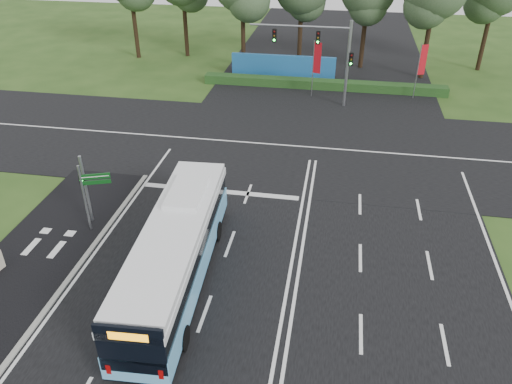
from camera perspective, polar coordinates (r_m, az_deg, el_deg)
ground at (r=25.36m, az=4.34°, el=-6.77°), size 120.00×120.00×0.00m
road_main at (r=25.35m, az=4.34°, el=-6.74°), size 20.00×120.00×0.04m
road_cross at (r=35.58m, az=6.43°, el=5.07°), size 120.00×14.00×0.05m
bike_path at (r=26.95m, az=-24.11°, el=-7.21°), size 5.00×18.00×0.06m
kerb_strip at (r=25.77m, az=-19.60°, el=-7.97°), size 0.25×18.00×0.12m
city_bus at (r=22.71m, az=-9.11°, el=-6.76°), size 3.19×12.19×3.46m
pedestrian_signal at (r=27.76m, az=-18.94°, el=0.52°), size 0.37×0.44×3.99m
street_sign at (r=26.89m, az=-18.46°, el=0.24°), size 1.44×0.58×3.89m
banner_flag_mid at (r=44.02m, az=6.88°, el=14.60°), size 0.68×0.30×4.88m
banner_flag_right at (r=45.63m, az=18.38°, el=13.79°), size 0.66×0.32×4.77m
traffic_light_gantry at (r=41.93m, az=8.03°, el=15.82°), size 8.41×0.28×7.00m
hedge at (r=47.01m, az=7.65°, el=12.08°), size 22.00×1.20×0.80m
blue_hoarding at (r=49.46m, az=3.12°, el=14.13°), size 10.00×0.30×2.20m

